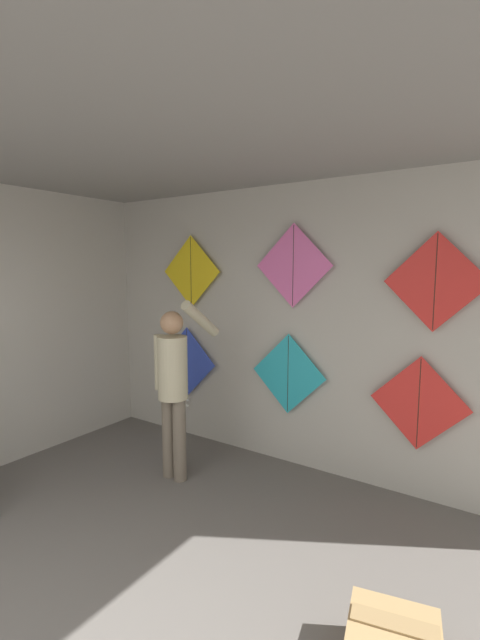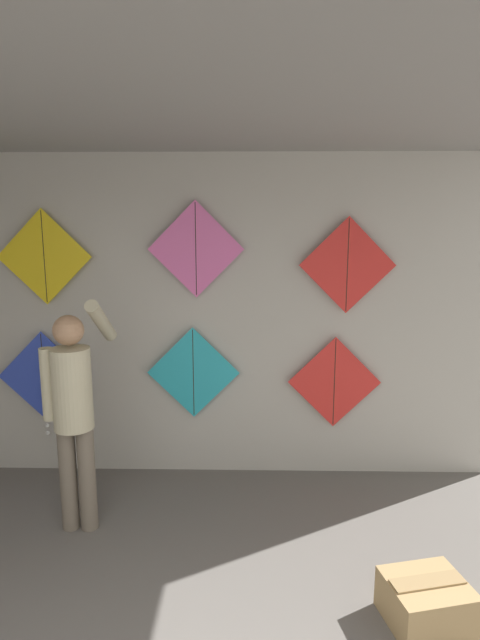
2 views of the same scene
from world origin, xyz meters
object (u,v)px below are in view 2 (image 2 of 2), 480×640
at_px(shopkeeper, 74,403).
at_px(kite_4, 196,249).
at_px(kite_5, 347,265).
at_px(kite_1, 193,373).
at_px(cardboard_box, 426,602).
at_px(kite_2, 334,382).
at_px(kite_3, 44,257).
at_px(kite_0, 44,378).

relative_size(shopkeeper, kite_4, 2.11).
bearing_deg(kite_4, kite_5, 0.00).
bearing_deg(kite_4, kite_1, 180.00).
xyz_separation_m(cardboard_box, kite_2, (-0.26, 1.71, 0.74)).
bearing_deg(kite_4, kite_3, 180.00).
xyz_separation_m(kite_3, kite_5, (2.55, 0.00, -0.07)).
relative_size(shopkeeper, kite_1, 2.11).
bearing_deg(kite_5, kite_4, 180.00).
distance_m(kite_1, kite_5, 1.61).
relative_size(kite_1, kite_3, 1.00).
bearing_deg(kite_0, shopkeeper, -56.17).
bearing_deg(kite_0, kite_2, 0.01).
bearing_deg(cardboard_box, shopkeeper, 158.89).
bearing_deg(kite_2, kite_5, 0.00).
distance_m(shopkeeper, kite_4, 1.56).
xyz_separation_m(shopkeeper, cardboard_box, (2.24, -0.87, -0.83)).
distance_m(shopkeeper, kite_2, 2.16).
distance_m(shopkeeper, cardboard_box, 2.55).
relative_size(cardboard_box, kite_3, 0.63).
relative_size(kite_1, kite_2, 1.00).
distance_m(cardboard_box, kite_5, 2.45).
height_order(kite_0, kite_1, kite_1).
bearing_deg(kite_1, kite_5, 0.00).
bearing_deg(kite_4, cardboard_box, -49.69).
height_order(cardboard_box, kite_4, kite_4).
relative_size(kite_0, kite_2, 1.17).
distance_m(cardboard_box, kite_3, 3.70).
distance_m(cardboard_box, kite_1, 2.41).
xyz_separation_m(cardboard_box, kite_0, (-2.81, 1.71, 0.76)).
relative_size(shopkeeper, kite_0, 1.80).
distance_m(kite_2, kite_4, 1.65).
height_order(kite_0, kite_2, kite_0).
distance_m(shopkeeper, kite_5, 2.41).
bearing_deg(cardboard_box, kite_0, 148.71).
relative_size(kite_0, kite_5, 1.17).
bearing_deg(kite_4, kite_0, -179.99).
relative_size(kite_2, kite_4, 1.00).
height_order(cardboard_box, kite_1, kite_1).
bearing_deg(kite_2, kite_0, -179.99).
distance_m(kite_2, kite_5, 1.02).
relative_size(kite_0, kite_1, 1.17).
bearing_deg(kite_2, kite_4, 180.00).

